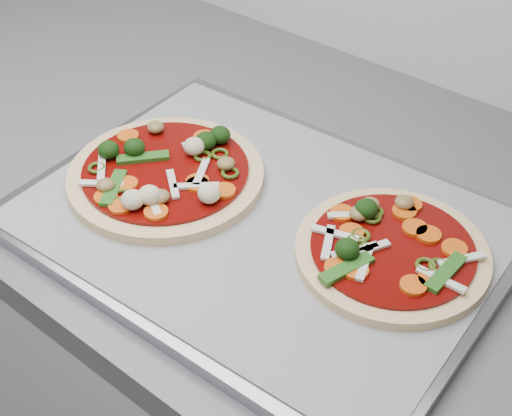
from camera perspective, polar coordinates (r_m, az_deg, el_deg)
The scene contains 5 objects.
countertop at distance 0.76m, azimuth 14.71°, elevation -5.06°, with size 3.60×0.60×0.04m, color slate.
baking_tray at distance 0.75m, azimuth 0.39°, elevation -1.39°, with size 0.49×0.36×0.02m, color gray.
parchment at distance 0.74m, azimuth 0.40°, elevation -0.88°, with size 0.47×0.34×0.00m, color gray.
pizza_left at distance 0.79m, azimuth -7.22°, elevation 2.79°, with size 0.27×0.27×0.04m.
pizza_right at distance 0.71m, azimuth 10.66°, elevation -3.24°, with size 0.23×0.23×0.03m.
Camera 1 is at (0.17, 0.78, 1.41)m, focal length 50.00 mm.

